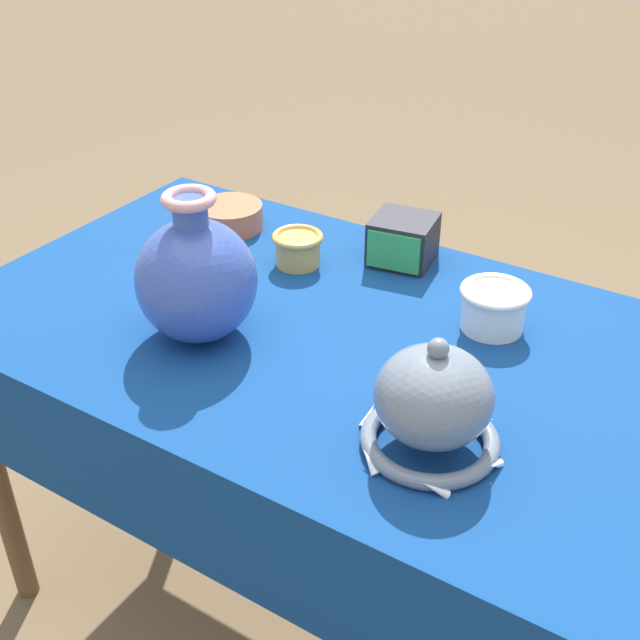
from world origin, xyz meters
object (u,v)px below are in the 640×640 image
object	(u,v)px
cup_wide_ochre	(298,248)
pot_squat_terracotta	(230,216)
mosaic_tile_box	(403,240)
vase_tall_bulbous	(196,278)
cup_wide_ivory	(494,306)
vase_dome_bell	(433,405)

from	to	relation	value
cup_wide_ochre	pot_squat_terracotta	world-z (taller)	cup_wide_ochre
mosaic_tile_box	pot_squat_terracotta	bearing A→B (deg)	-179.92
vase_tall_bulbous	pot_squat_terracotta	world-z (taller)	vase_tall_bulbous
cup_wide_ivory	pot_squat_terracotta	xyz separation A→B (m)	(-0.59, 0.07, -0.02)
vase_tall_bulbous	vase_dome_bell	size ratio (longest dim) A/B	1.25
vase_tall_bulbous	pot_squat_terracotta	xyz separation A→B (m)	(-0.20, 0.34, -0.08)
vase_tall_bulbous	cup_wide_ochre	size ratio (longest dim) A/B	2.58
vase_dome_bell	vase_tall_bulbous	bearing A→B (deg)	173.40
vase_tall_bulbous	vase_dome_bell	bearing A→B (deg)	-6.60
vase_tall_bulbous	vase_dome_bell	distance (m)	0.43
vase_dome_bell	cup_wide_ochre	world-z (taller)	vase_dome_bell
cup_wide_ivory	vase_dome_bell	bearing A→B (deg)	-82.71
cup_wide_ochre	vase_dome_bell	bearing A→B (deg)	-37.74
mosaic_tile_box	cup_wide_ivory	bearing A→B (deg)	-38.50
vase_tall_bulbous	cup_wide_ivory	bearing A→B (deg)	34.63
vase_tall_bulbous	pot_squat_terracotta	size ratio (longest dim) A/B	1.85
vase_tall_bulbous	mosaic_tile_box	world-z (taller)	vase_tall_bulbous
mosaic_tile_box	pot_squat_terracotta	xyz separation A→B (m)	(-0.36, -0.06, -0.02)
vase_tall_bulbous	cup_wide_ochre	distance (m)	0.29
vase_dome_bell	cup_wide_ivory	distance (m)	0.32
cup_wide_ivory	pot_squat_terracotta	size ratio (longest dim) A/B	0.86
mosaic_tile_box	cup_wide_ivory	size ratio (longest dim) A/B	1.13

